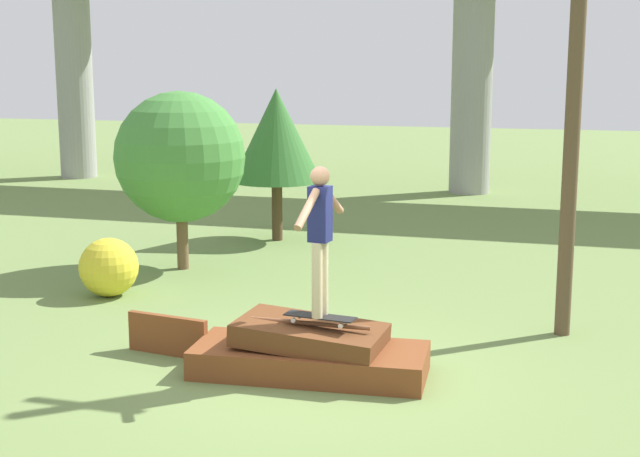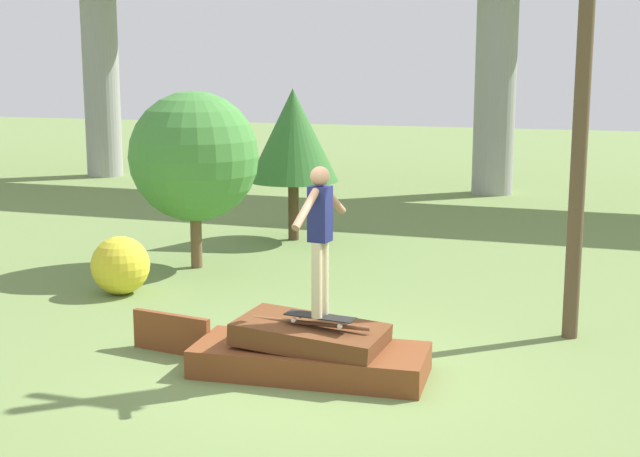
{
  "view_description": "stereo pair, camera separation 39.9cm",
  "coord_description": "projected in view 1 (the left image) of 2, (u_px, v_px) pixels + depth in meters",
  "views": [
    {
      "loc": [
        2.83,
        -9.33,
        3.52
      ],
      "look_at": [
        0.13,
        -0.04,
        1.72
      ],
      "focal_mm": 50.0,
      "sensor_mm": 36.0,
      "label": 1
    },
    {
      "loc": [
        3.21,
        -9.21,
        3.52
      ],
      "look_at": [
        0.13,
        -0.04,
        1.72
      ],
      "focal_mm": 50.0,
      "sensor_mm": 36.0,
      "label": 2
    }
  ],
  "objects": [
    {
      "name": "utility_pole",
      "position": [
        576.0,
        60.0,
        11.08
      ],
      "size": [
        1.3,
        0.2,
        6.85
      ],
      "color": "brown",
      "rests_on": "ground_plane"
    },
    {
      "name": "skateboard",
      "position": [
        320.0,
        317.0,
        10.02
      ],
      "size": [
        0.84,
        0.31,
        0.09
      ],
      "color": "black",
      "rests_on": "scrap_pile"
    },
    {
      "name": "scrap_pile",
      "position": [
        310.0,
        352.0,
        10.2
      ],
      "size": [
        2.73,
        1.25,
        0.63
      ],
      "color": "brown",
      "rests_on": "ground_plane"
    },
    {
      "name": "tree_behind_left",
      "position": [
        276.0,
        136.0,
        17.56
      ],
      "size": [
        1.8,
        1.8,
        3.03
      ],
      "color": "#4C3823",
      "rests_on": "ground_plane"
    },
    {
      "name": "tree_behind_right",
      "position": [
        180.0,
        157.0,
        15.1
      ],
      "size": [
        2.22,
        2.22,
        3.06
      ],
      "color": "brown",
      "rests_on": "ground_plane"
    },
    {
      "name": "bush_yellow_flowering",
      "position": [
        109.0,
        267.0,
        13.56
      ],
      "size": [
        0.9,
        0.9,
        0.9
      ],
      "color": "gold",
      "rests_on": "ground_plane"
    },
    {
      "name": "ground_plane",
      "position": [
        310.0,
        374.0,
        10.23
      ],
      "size": [
        80.0,
        80.0,
        0.0
      ],
      "primitive_type": "plane",
      "color": "olive"
    },
    {
      "name": "scrap_plank_loose",
      "position": [
        168.0,
        335.0,
        10.86
      ],
      "size": [
        1.1,
        0.25,
        0.49
      ],
      "color": "brown",
      "rests_on": "ground_plane"
    },
    {
      "name": "skater",
      "position": [
        320.0,
        230.0,
        9.84
      ],
      "size": [
        0.24,
        1.27,
        1.69
      ],
      "color": "#C6B78E",
      "rests_on": "skateboard"
    }
  ]
}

